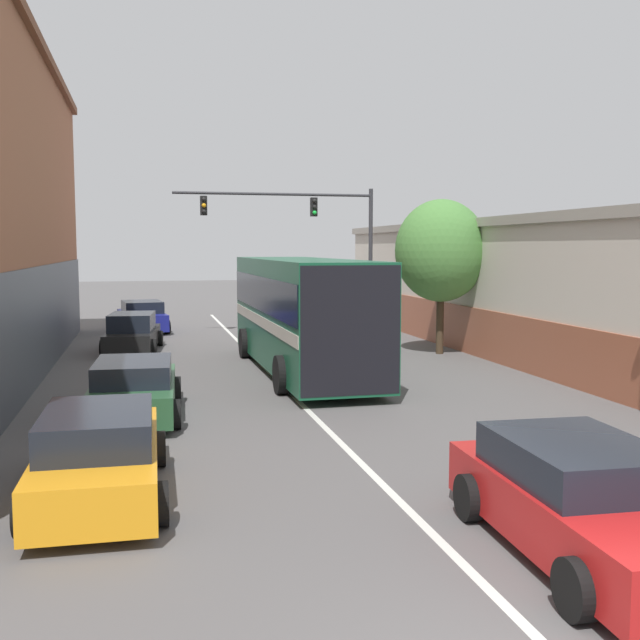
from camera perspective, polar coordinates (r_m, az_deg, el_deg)
lane_center_line at (r=21.02m, az=-3.21°, el=-4.66°), size 0.14×42.42×0.01m
building_right_storefront at (r=27.95m, az=17.95°, el=2.73°), size 7.08×30.20×4.72m
bus at (r=22.31m, az=-1.40°, el=0.85°), size 2.90×10.55×3.38m
hatchback_foreground at (r=9.85m, az=19.48°, el=-12.92°), size 2.23×4.60×1.37m
parked_car_left_near at (r=17.02m, az=-13.98°, el=-5.13°), size 2.18×4.51×1.28m
parked_car_left_mid at (r=27.75m, az=-14.09°, el=-0.99°), size 2.21×4.41×1.38m
parked_car_left_far at (r=34.11m, az=-13.41°, el=0.23°), size 2.42×4.44×1.37m
parked_car_left_distant at (r=11.76m, az=-16.45°, el=-9.85°), size 2.00×4.56×1.37m
traffic_signal_gantry at (r=32.38m, az=-0.56°, el=7.07°), size 8.62×0.36×6.27m
street_tree_near at (r=26.42m, az=9.21°, el=5.21°), size 3.23×2.91×5.39m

